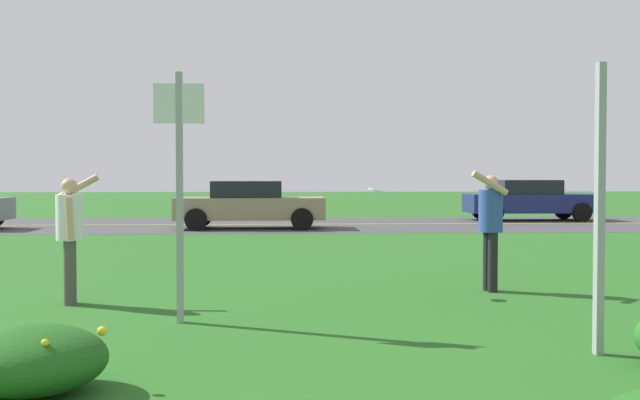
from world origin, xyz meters
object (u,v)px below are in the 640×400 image
Objects in this scene: person_thrower_white_shirt at (70,229)px; person_catcher_blue_shirt at (490,222)px; frisbee_white at (378,191)px; sign_post_near_path at (179,172)px; car_tan_center_left at (249,204)px; sign_post_by_roadside at (600,209)px; car_navy_center_right at (529,200)px.

person_catcher_blue_shirt is (5.65, 0.80, 0.02)m from person_thrower_white_shirt.
person_thrower_white_shirt reaches higher than frisbee_white.
sign_post_near_path is 10.67× the size of frisbee_white.
car_tan_center_left is (-2.19, 13.29, -0.69)m from frisbee_white.
frisbee_white is at bearing 10.19° from person_thrower_white_shirt.
frisbee_white is (4.04, 0.73, 0.46)m from person_thrower_white_shirt.
car_navy_center_right is (6.14, 20.85, -0.60)m from sign_post_by_roadside.
car_tan_center_left and car_navy_center_right have the same top height.
car_navy_center_right is (9.87, 3.68, 0.00)m from car_tan_center_left.
person_thrower_white_shirt is (-5.58, 3.16, -0.38)m from sign_post_by_roadside.
car_tan_center_left is (-3.73, 17.18, -0.60)m from sign_post_by_roadside.
sign_post_by_roadside is 1.61× the size of person_thrower_white_shirt.
car_navy_center_right is at bearing 73.60° from sign_post_by_roadside.
person_catcher_blue_shirt is 0.38× the size of car_tan_center_left.
sign_post_near_path reaches higher than person_catcher_blue_shirt.
person_thrower_white_shirt is at bearing 138.91° from sign_post_near_path.
sign_post_near_path reaches higher than car_tan_center_left.
sign_post_by_roadside is 4.18m from frisbee_white.
person_thrower_white_shirt is 0.37× the size of car_tan_center_left.
car_navy_center_right is (6.06, 16.89, -0.25)m from person_catcher_blue_shirt.
person_thrower_white_shirt is 4.13m from frisbee_white.
sign_post_by_roadside is at bearing -91.10° from person_catcher_blue_shirt.
person_thrower_white_shirt is 0.97× the size of person_catcher_blue_shirt.
sign_post_by_roadside reaches higher than frisbee_white.
sign_post_near_path is 15.39m from car_tan_center_left.
frisbee_white is at bearing -114.34° from car_navy_center_right.
sign_post_by_roadside is (4.03, -1.81, -0.34)m from sign_post_near_path.
sign_post_near_path is 1.04× the size of sign_post_by_roadside.
sign_post_by_roadside is 1.56× the size of person_catcher_blue_shirt.
sign_post_near_path is 0.62× the size of car_navy_center_right.
sign_post_by_roadside is 3.98m from person_catcher_blue_shirt.
sign_post_by_roadside is at bearing -106.40° from car_navy_center_right.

